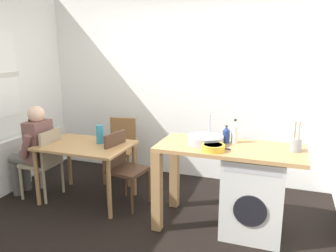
% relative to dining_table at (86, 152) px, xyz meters
% --- Properties ---
extents(ground_plane, '(5.46, 5.46, 0.00)m').
position_rel_dining_table_xyz_m(ground_plane, '(0.87, -0.47, -0.64)').
color(ground_plane, black).
extents(wall_back, '(4.60, 0.10, 2.70)m').
position_rel_dining_table_xyz_m(wall_back, '(0.87, 1.28, 0.71)').
color(wall_back, white).
rests_on(wall_back, ground_plane).
extents(radiator, '(0.10, 0.80, 0.70)m').
position_rel_dining_table_xyz_m(radiator, '(-1.15, -0.17, -0.29)').
color(radiator, white).
rests_on(radiator, ground_plane).
extents(dining_table, '(1.10, 0.76, 0.74)m').
position_rel_dining_table_xyz_m(dining_table, '(0.00, 0.00, 0.00)').
color(dining_table, tan).
rests_on(dining_table, ground_plane).
extents(chair_person_seat, '(0.40, 0.40, 0.90)m').
position_rel_dining_table_xyz_m(chair_person_seat, '(-0.55, -0.10, -0.14)').
color(chair_person_seat, gray).
rests_on(chair_person_seat, ground_plane).
extents(chair_opposite, '(0.46, 0.46, 0.90)m').
position_rel_dining_table_xyz_m(chair_opposite, '(0.48, 0.06, -0.14)').
color(chair_opposite, '#4C3323').
rests_on(chair_opposite, ground_plane).
extents(chair_spare_by_wall, '(0.46, 0.46, 0.90)m').
position_rel_dining_table_xyz_m(chair_spare_by_wall, '(0.09, 0.77, -0.14)').
color(chair_spare_by_wall, olive).
rests_on(chair_spare_by_wall, ground_plane).
extents(seated_person, '(0.50, 0.51, 1.20)m').
position_rel_dining_table_xyz_m(seated_person, '(-0.71, -0.10, 0.03)').
color(seated_person, '#595651').
rests_on(seated_person, ground_plane).
extents(kitchen_counter, '(1.50, 0.68, 0.92)m').
position_rel_dining_table_xyz_m(kitchen_counter, '(1.58, -0.08, 0.12)').
color(kitchen_counter, tan).
rests_on(kitchen_counter, ground_plane).
extents(washing_machine, '(0.60, 0.61, 0.86)m').
position_rel_dining_table_xyz_m(washing_machine, '(2.06, -0.08, -0.21)').
color(washing_machine, silver).
rests_on(washing_machine, ground_plane).
extents(sink_basin, '(0.38, 0.38, 0.09)m').
position_rel_dining_table_xyz_m(sink_basin, '(1.53, -0.08, 0.32)').
color(sink_basin, '#9EA0A5').
rests_on(sink_basin, kitchen_counter).
extents(tap, '(0.02, 0.02, 0.28)m').
position_rel_dining_table_xyz_m(tap, '(1.53, 0.10, 0.42)').
color(tap, '#B2B2B7').
rests_on(tap, kitchen_counter).
extents(bottle_tall_green, '(0.08, 0.08, 0.19)m').
position_rel_dining_table_xyz_m(bottle_tall_green, '(1.73, 0.05, 0.36)').
color(bottle_tall_green, navy).
rests_on(bottle_tall_green, kitchen_counter).
extents(bottle_squat_brown, '(0.07, 0.07, 0.26)m').
position_rel_dining_table_xyz_m(bottle_squat_brown, '(1.81, 0.07, 0.39)').
color(bottle_squat_brown, silver).
rests_on(bottle_squat_brown, kitchen_counter).
extents(mixing_bowl, '(0.23, 0.23, 0.06)m').
position_rel_dining_table_xyz_m(mixing_bowl, '(1.66, -0.28, 0.31)').
color(mixing_bowl, gold).
rests_on(mixing_bowl, kitchen_counter).
extents(utensil_crock, '(0.11, 0.11, 0.30)m').
position_rel_dining_table_xyz_m(utensil_crock, '(2.42, -0.03, 0.35)').
color(utensil_crock, gray).
rests_on(utensil_crock, kitchen_counter).
extents(vase, '(0.09, 0.09, 0.23)m').
position_rel_dining_table_xyz_m(vase, '(0.15, 0.10, 0.21)').
color(vase, teal).
rests_on(vase, dining_table).
extents(scissors, '(0.15, 0.06, 0.01)m').
position_rel_dining_table_xyz_m(scissors, '(1.74, -0.18, 0.28)').
color(scissors, '#B2B2B7').
rests_on(scissors, kitchen_counter).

